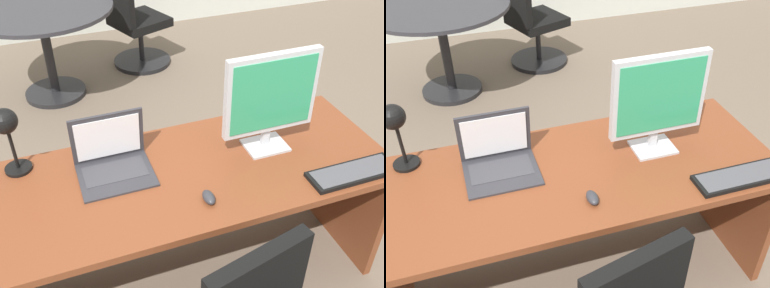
# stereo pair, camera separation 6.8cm
# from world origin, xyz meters

# --- Properties ---
(ground) EXTENTS (12.00, 12.00, 0.00)m
(ground) POSITION_xyz_m (0.00, 1.50, 0.00)
(ground) COLOR #6B5B4C
(desk) EXTENTS (1.82, 0.74, 0.75)m
(desk) POSITION_xyz_m (0.00, 0.05, 0.53)
(desk) COLOR brown
(desk) RESTS_ON ground
(monitor) EXTENTS (0.45, 0.16, 0.49)m
(monitor) POSITION_xyz_m (0.38, 0.05, 1.02)
(monitor) COLOR #B7BABF
(monitor) RESTS_ON desk
(laptop) EXTENTS (0.33, 0.27, 0.26)m
(laptop) POSITION_xyz_m (-0.34, 0.15, 0.83)
(laptop) COLOR #2D2D33
(laptop) RESTS_ON desk
(keyboard) EXTENTS (0.42, 0.14, 0.02)m
(keyboard) POSITION_xyz_m (0.65, -0.27, 0.76)
(keyboard) COLOR black
(keyboard) RESTS_ON desk
(mouse) EXTENTS (0.05, 0.09, 0.04)m
(mouse) POSITION_xyz_m (-0.02, -0.21, 0.77)
(mouse) COLOR #2D2D33
(mouse) RESTS_ON desk
(desk_lamp) EXTENTS (0.12, 0.14, 0.34)m
(desk_lamp) POSITION_xyz_m (-0.75, 0.25, 0.99)
(desk_lamp) COLOR black
(desk_lamp) RESTS_ON desk
(meeting_table) EXTENTS (1.17, 1.17, 0.80)m
(meeting_table) POSITION_xyz_m (-0.47, 2.27, 0.60)
(meeting_table) COLOR black
(meeting_table) RESTS_ON ground
(meeting_chair_near) EXTENTS (0.61, 0.59, 0.91)m
(meeting_chair_near) POSITION_xyz_m (0.36, 2.59, 0.37)
(meeting_chair_near) COLOR black
(meeting_chair_near) RESTS_ON ground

